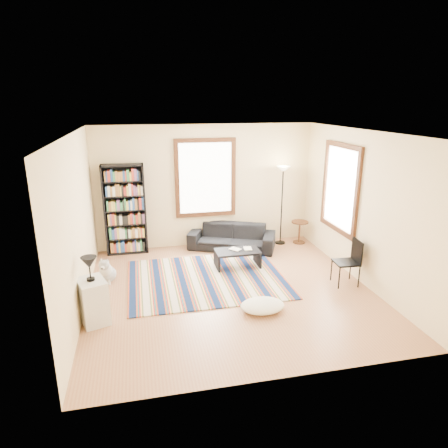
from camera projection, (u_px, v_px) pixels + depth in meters
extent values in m
cube|color=#A5744B|center=(230.00, 292.00, 7.27)|extent=(5.00, 5.00, 0.10)
cube|color=white|center=(231.00, 129.00, 6.41)|extent=(5.00, 5.00, 0.10)
cube|color=beige|center=(205.00, 186.00, 9.22)|extent=(5.00, 0.10, 2.80)
cube|color=beige|center=(283.00, 277.00, 4.46)|extent=(5.00, 0.10, 2.80)
cube|color=beige|center=(74.00, 225.00, 6.32)|extent=(0.10, 5.00, 2.80)
cube|color=beige|center=(364.00, 208.00, 7.36)|extent=(0.10, 5.00, 2.80)
cube|color=white|center=(205.00, 178.00, 9.09)|extent=(1.20, 0.06, 1.60)
cube|color=white|center=(340.00, 188.00, 8.03)|extent=(0.06, 1.20, 1.60)
cube|color=#0D1E44|center=(206.00, 279.00, 7.68)|extent=(2.96, 2.37, 0.02)
imported|color=black|center=(232.00, 237.00, 9.19)|extent=(2.09, 1.49, 0.57)
cube|color=black|center=(125.00, 210.00, 8.75)|extent=(0.90, 0.30, 2.00)
cube|color=black|center=(237.00, 259.00, 8.20)|extent=(1.01, 0.76, 0.36)
imported|color=beige|center=(233.00, 250.00, 8.12)|extent=(0.27, 0.27, 0.02)
imported|color=beige|center=(244.00, 249.00, 8.22)|extent=(0.18, 0.23, 0.02)
ellipsoid|color=white|center=(262.00, 306.00, 6.51)|extent=(0.86, 0.74, 0.18)
cylinder|color=#492312|center=(299.00, 232.00, 9.57)|extent=(0.49, 0.49, 0.54)
cube|color=black|center=(346.00, 262.00, 7.36)|extent=(0.45, 0.43, 0.86)
cube|color=silver|center=(93.00, 301.00, 6.11)|extent=(0.52, 0.60, 0.70)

